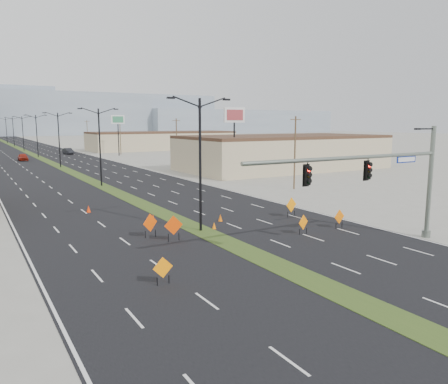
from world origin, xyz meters
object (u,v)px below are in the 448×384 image
construction_sign_0 (163,269)px  pole_sign_east_near (234,120)px  streetlight_5 (13,131)px  streetlight_4 (23,132)px  cone_3 (89,209)px  car_mid (68,151)px  construction_sign_3 (303,223)px  pole_sign_east_far (118,122)px  construction_sign_5 (291,205)px  car_left (23,157)px  streetlight_2 (59,138)px  streetlight_6 (6,130)px  construction_sign_1 (150,224)px  construction_sign_2 (174,226)px  cone_2 (220,218)px  cone_1 (153,219)px  construction_sign_4 (339,217)px  cone_0 (214,226)px  signal_mast (387,176)px  streetlight_0 (200,160)px  streetlight_1 (100,145)px  streetlight_3 (37,134)px

construction_sign_0 → pole_sign_east_near: pole_sign_east_near is taller
streetlight_5 → construction_sign_0: 149.23m
streetlight_4 → cone_3: streetlight_4 is taller
car_mid → pole_sign_east_near: size_ratio=0.46×
construction_sign_3 → pole_sign_east_far: pole_sign_east_far is taller
construction_sign_5 → construction_sign_3: bearing=-133.4°
streetlight_5 → construction_sign_5: (9.15, -139.67, -4.38)m
construction_sign_0 → car_left: bearing=86.3°
car_mid → streetlight_5: bearing=93.6°
car_left → car_mid: size_ratio=0.95×
streetlight_2 → car_mid: 35.83m
streetlight_2 → pole_sign_east_near: (20.80, -27.58, 3.23)m
streetlight_2 → streetlight_6: same height
construction_sign_5 → cone_3: 18.55m
construction_sign_1 → streetlight_2: bearing=64.4°
streetlight_5 → construction_sign_2: size_ratio=5.48×
cone_2 → cone_3: 12.76m
streetlight_5 → construction_sign_3: streetlight_5 is taller
construction_sign_5 → pole_sign_east_near: bearing=55.1°
cone_1 → pole_sign_east_near: pole_sign_east_near is taller
streetlight_6 → construction_sign_4: (9.75, -172.81, -4.54)m
streetlight_4 → pole_sign_east_near: (20.80, -83.58, 3.23)m
construction_sign_5 → pole_sign_east_far: (9.12, 78.68, 7.22)m
cone_0 → pole_sign_east_far: size_ratio=0.05×
streetlight_5 → construction_sign_5: 140.03m
signal_mast → streetlight_0: bearing=130.5°
construction_sign_3 → construction_sign_5: bearing=43.5°
pole_sign_east_near → streetlight_4: bearing=109.5°
streetlight_0 → streetlight_1: same height
streetlight_6 → construction_sign_2: (-3.00, -169.63, -4.34)m
cone_0 → streetlight_3: bearing=90.8°
streetlight_5 → cone_1: size_ratio=14.58×
streetlight_2 → car_mid: bearing=76.5°
construction_sign_1 → cone_2: construction_sign_1 is taller
car_mid → cone_2: bearing=-99.3°
streetlight_2 → streetlight_5: same height
streetlight_4 → cone_1: bearing=-91.1°
streetlight_2 → car_left: 20.26m
car_left → cone_1: (2.21, -70.71, -0.45)m
streetlight_1 → cone_2: (2.94, -25.95, -5.11)m
streetlight_4 → cone_0: (1.15, -112.04, -5.15)m
construction_sign_4 → construction_sign_0: bearing=-171.4°
streetlight_1 → cone_2: streetlight_1 is taller
car_left → construction_sign_3: 80.76m
streetlight_2 → streetlight_3: same height
construction_sign_5 → streetlight_1: bearing=95.9°
construction_sign_0 → construction_sign_5: construction_sign_5 is taller
cone_0 → signal_mast: bearing=-53.4°
car_mid → cone_1: car_mid is taller
construction_sign_1 → cone_0: bearing=-23.0°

